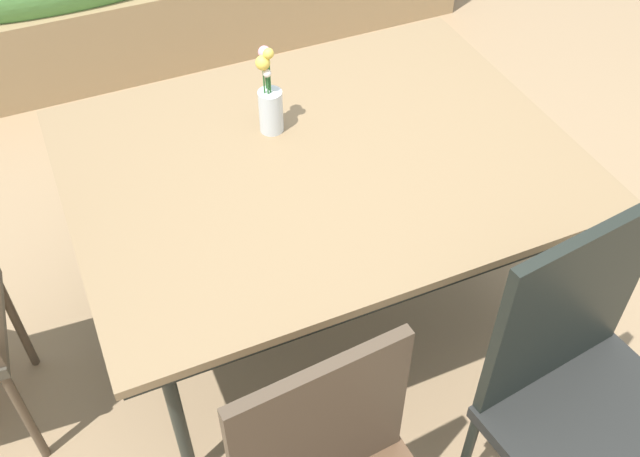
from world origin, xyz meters
TOP-DOWN VIEW (x-y plane):
  - ground_plane at (0.00, 0.00)m, footprint 12.00×12.00m
  - dining_table at (-0.10, 0.06)m, footprint 1.49×1.14m
  - chair_near_right at (0.23, -0.86)m, footprint 0.55×0.55m
  - flower_vase at (-0.18, 0.24)m, footprint 0.07×0.08m

SIDE VIEW (x-z plane):
  - ground_plane at x=0.00m, z-range 0.00..0.00m
  - chair_near_right at x=0.23m, z-range 0.06..1.07m
  - dining_table at x=-0.10m, z-range 0.32..1.04m
  - flower_vase at x=-0.18m, z-range 0.69..0.97m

